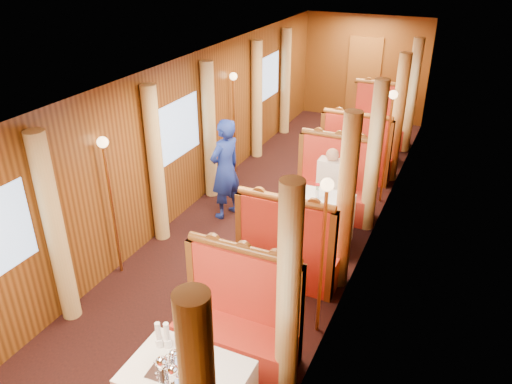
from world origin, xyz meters
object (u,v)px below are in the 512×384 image
Objects in this scene: banquette_near_aft at (238,325)px; banquette_far_aft at (379,124)px; teapot_right at (173,376)px; steward at (225,169)px; teapot_left at (162,368)px; table_far at (368,141)px; tea_tray at (169,372)px; rose_vase_mid at (317,188)px; table_mid at (313,221)px; rose_vase_far at (372,115)px; passenger at (330,177)px; banquette_mid_aft at (333,189)px; banquette_mid_fwd at (288,254)px; banquette_far_fwd at (356,157)px; teapot_back at (174,359)px.

banquette_near_aft and banquette_far_aft have the same top height.
steward reaches higher than teapot_right.
table_far is at bearing 94.19° from teapot_left.
teapot_left reaches higher than tea_tray.
teapot_left is 0.48× the size of rose_vase_mid.
table_mid is 2.92× the size of rose_vase_far.
rose_vase_far is 0.47× the size of passenger.
banquette_mid_aft is 1.15m from rose_vase_mid.
banquette_mid_aft is 2.49m from table_far.
steward reaches higher than banquette_near_aft.
teapot_left is (-0.16, -1.12, 0.40)m from banquette_near_aft.
banquette_mid_fwd is 3.72× the size of rose_vase_mid.
banquette_near_aft is 3.72× the size of rose_vase_mid.
rose_vase_mid is at bearing 99.23° from steward.
banquette_far_aft is 4.58m from steward.
banquette_near_aft is 6.02m from rose_vase_far.
table_mid is 1.02m from banquette_mid_aft.
banquette_mid_fwd is 1.00× the size of banquette_far_fwd.
table_mid is 3.09× the size of tea_tray.
teapot_left is at bearing -92.56° from table_mid.
banquette_mid_fwd is 1.00× the size of banquette_mid_aft.
passenger reaches higher than teapot_left.
banquette_far_fwd is at bearing 90.00° from passenger.
teapot_back reaches higher than table_far.
teapot_back is 3.95m from steward.
banquette_near_aft is 1.20m from teapot_left.
table_mid is at bearing 88.12° from tea_tray.
steward is (-1.42, 3.69, 0.01)m from teapot_back.
banquette_mid_fwd is 5.53m from banquette_far_aft.
passenger is at bearing -90.00° from table_far.
teapot_left is at bearing -91.30° from table_far.
table_mid is 7.30× the size of teapot_back.
banquette_far_fwd is (0.00, 4.97, 0.00)m from banquette_near_aft.
passenger reaches higher than rose_vase_far.
rose_vase_far is (-0.02, 3.53, 0.00)m from rose_vase_mid.
banquette_mid_aft is 3.72× the size of rose_vase_far.
banquette_far_aft is 3.75m from passenger.
rose_vase_far reaches higher than table_mid.
banquette_mid_aft and banquette_far_fwd have the same top height.
banquette_far_aft is 8.17m from teapot_right.
banquette_far_aft is 3.72× the size of rose_vase_mid.
rose_vase_mid is 1.00× the size of rose_vase_far.
tea_tray is 0.45× the size of passenger.
rose_vase_mid is 0.81m from passenger.
banquette_far_aft reaches higher than teapot_back.
banquette_mid_fwd is 2.66m from teapot_right.
steward is (-1.39, 3.83, 0.00)m from teapot_left.
banquette_mid_fwd is at bearing -90.00° from banquette_far_fwd.
table_far is 3.56m from rose_vase_mid.
rose_vase_mid is at bearing 92.30° from teapot_left.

